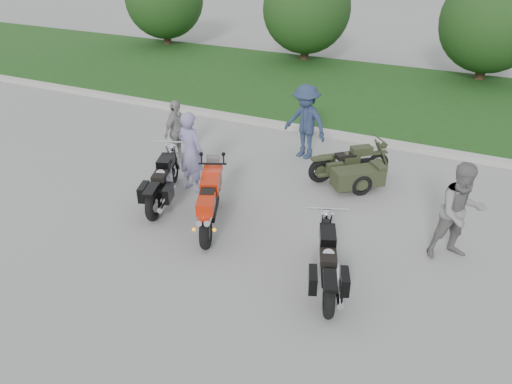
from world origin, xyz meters
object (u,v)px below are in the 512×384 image
at_px(cruiser_left, 162,184).
at_px(person_grey, 460,212).
at_px(cruiser_right, 328,265).
at_px(person_denim, 305,122).
at_px(person_back, 176,131).
at_px(sportbike_red, 209,201).
at_px(cruiser_sidecar, 353,171).
at_px(person_stripe, 191,152).

relative_size(cruiser_left, person_grey, 1.19).
distance_m(cruiser_right, person_denim, 5.22).
height_order(person_grey, person_back, person_grey).
distance_m(sportbike_red, cruiser_right, 2.77).
height_order(cruiser_right, cruiser_sidecar, cruiser_right).
distance_m(cruiser_sidecar, person_denim, 1.97).
bearing_deg(person_back, cruiser_sidecar, -82.62).
xyz_separation_m(person_grey, person_back, (-6.78, 1.36, -0.14)).
height_order(cruiser_sidecar, person_grey, person_grey).
bearing_deg(cruiser_right, person_back, 127.00).
height_order(sportbike_red, person_stripe, person_stripe).
xyz_separation_m(cruiser_right, person_grey, (1.78, 1.80, 0.49)).
height_order(person_stripe, person_denim, person_denim).
xyz_separation_m(cruiser_sidecar, person_stripe, (-3.21, -1.72, 0.55)).
bearing_deg(sportbike_red, person_back, 110.52).
height_order(sportbike_red, person_grey, person_grey).
bearing_deg(person_back, person_stripe, -134.72).
xyz_separation_m(cruiser_sidecar, person_grey, (2.39, -1.88, 0.55)).
height_order(person_stripe, person_grey, person_grey).
bearing_deg(cruiser_right, person_stripe, 132.06).
distance_m(cruiser_left, person_denim, 4.04).
xyz_separation_m(person_stripe, person_back, (-1.18, 1.20, -0.14)).
bearing_deg(cruiser_sidecar, cruiser_left, -95.53).
bearing_deg(sportbike_red, person_stripe, 109.98).
xyz_separation_m(cruiser_sidecar, person_denim, (-1.57, 1.03, 0.58)).
bearing_deg(cruiser_sidecar, person_denim, -164.47).
bearing_deg(person_back, cruiser_left, -154.43).
relative_size(cruiser_right, person_grey, 1.14).
distance_m(cruiser_right, person_back, 5.93).
bearing_deg(sportbike_red, cruiser_right, -39.33).
distance_m(sportbike_red, cruiser_left, 1.50).
relative_size(cruiser_right, person_stripe, 1.14).
relative_size(person_stripe, person_grey, 1.00).
relative_size(sportbike_red, person_grey, 1.08).
bearing_deg(person_denim, person_back, -133.84).
distance_m(cruiser_sidecar, person_stripe, 3.68).
distance_m(person_grey, person_denim, 4.92).
height_order(cruiser_right, person_denim, person_denim).
bearing_deg(cruiser_left, sportbike_red, -36.54).
height_order(cruiser_right, person_back, person_back).
bearing_deg(person_stripe, person_back, -33.57).
height_order(person_denim, person_back, person_denim).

